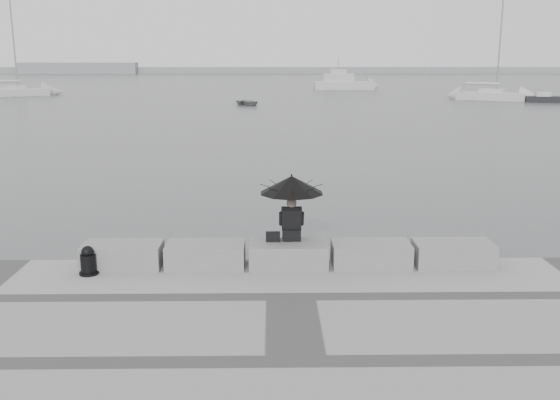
{
  "coord_description": "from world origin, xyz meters",
  "views": [
    {
      "loc": [
        -0.34,
        -12.66,
        4.75
      ],
      "look_at": [
        -0.12,
        3.0,
        1.1
      ],
      "focal_mm": 40.0,
      "sensor_mm": 36.0,
      "label": 1
    }
  ],
  "objects_px": {
    "sailboat_right": "(492,95)",
    "seated_person": "(292,191)",
    "motor_cruiser": "(344,83)",
    "dinghy": "(248,102)",
    "mooring_bollard": "(88,263)",
    "sailboat_left": "(14,92)",
    "small_motorboat": "(550,99)"
  },
  "relations": [
    {
      "from": "motor_cruiser",
      "to": "mooring_bollard",
      "type": "bearing_deg",
      "value": -101.22
    },
    {
      "from": "mooring_bollard",
      "to": "small_motorboat",
      "type": "distance_m",
      "value": 61.65
    },
    {
      "from": "mooring_bollard",
      "to": "sailboat_left",
      "type": "relative_size",
      "value": 0.05
    },
    {
      "from": "seated_person",
      "to": "motor_cruiser",
      "type": "distance_m",
      "value": 76.95
    },
    {
      "from": "sailboat_right",
      "to": "mooring_bollard",
      "type": "bearing_deg",
      "value": -86.34
    },
    {
      "from": "seated_person",
      "to": "sailboat_right",
      "type": "xyz_separation_m",
      "value": [
        23.37,
        55.19,
        -1.5
      ]
    },
    {
      "from": "motor_cruiser",
      "to": "dinghy",
      "type": "xyz_separation_m",
      "value": [
        -12.47,
        -27.92,
        -0.62
      ]
    },
    {
      "from": "seated_person",
      "to": "mooring_bollard",
      "type": "distance_m",
      "value": 4.3
    },
    {
      "from": "mooring_bollard",
      "to": "small_motorboat",
      "type": "height_order",
      "value": "mooring_bollard"
    },
    {
      "from": "seated_person",
      "to": "sailboat_right",
      "type": "height_order",
      "value": "sailboat_right"
    },
    {
      "from": "small_motorboat",
      "to": "dinghy",
      "type": "height_order",
      "value": "small_motorboat"
    },
    {
      "from": "motor_cruiser",
      "to": "dinghy",
      "type": "relative_size",
      "value": 2.61
    },
    {
      "from": "small_motorboat",
      "to": "mooring_bollard",
      "type": "bearing_deg",
      "value": -108.48
    },
    {
      "from": "sailboat_right",
      "to": "small_motorboat",
      "type": "xyz_separation_m",
      "value": [
        4.86,
        -3.36,
        -0.21
      ]
    },
    {
      "from": "small_motorboat",
      "to": "sailboat_right",
      "type": "bearing_deg",
      "value": 158.4
    },
    {
      "from": "sailboat_right",
      "to": "sailboat_left",
      "type": "bearing_deg",
      "value": -158.0
    },
    {
      "from": "mooring_bollard",
      "to": "sailboat_left",
      "type": "distance_m",
      "value": 68.76
    },
    {
      "from": "seated_person",
      "to": "dinghy",
      "type": "height_order",
      "value": "seated_person"
    },
    {
      "from": "mooring_bollard",
      "to": "dinghy",
      "type": "height_order",
      "value": "mooring_bollard"
    },
    {
      "from": "sailboat_right",
      "to": "motor_cruiser",
      "type": "distance_m",
      "value": 25.09
    },
    {
      "from": "seated_person",
      "to": "motor_cruiser",
      "type": "height_order",
      "value": "motor_cruiser"
    },
    {
      "from": "dinghy",
      "to": "motor_cruiser",
      "type": "bearing_deg",
      "value": 26.29
    },
    {
      "from": "seated_person",
      "to": "small_motorboat",
      "type": "bearing_deg",
      "value": 60.74
    },
    {
      "from": "sailboat_right",
      "to": "seated_person",
      "type": "bearing_deg",
      "value": -83.17
    },
    {
      "from": "mooring_bollard",
      "to": "sailboat_right",
      "type": "distance_m",
      "value": 62.25
    },
    {
      "from": "small_motorboat",
      "to": "dinghy",
      "type": "relative_size",
      "value": 1.53
    },
    {
      "from": "mooring_bollard",
      "to": "dinghy",
      "type": "distance_m",
      "value": 49.11
    },
    {
      "from": "small_motorboat",
      "to": "seated_person",
      "type": "bearing_deg",
      "value": -105.49
    },
    {
      "from": "mooring_bollard",
      "to": "dinghy",
      "type": "relative_size",
      "value": 0.19
    },
    {
      "from": "seated_person",
      "to": "dinghy",
      "type": "xyz_separation_m",
      "value": [
        -2.64,
        48.39,
        -1.76
      ]
    },
    {
      "from": "sailboat_left",
      "to": "small_motorboat",
      "type": "distance_m",
      "value": 60.09
    },
    {
      "from": "seated_person",
      "to": "small_motorboat",
      "type": "relative_size",
      "value": 0.28
    }
  ]
}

